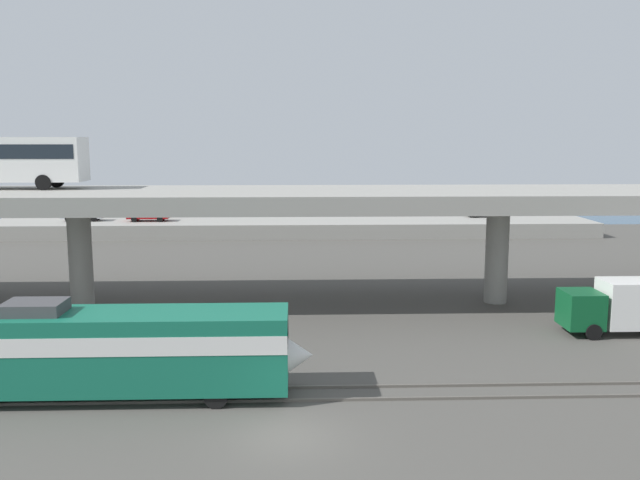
% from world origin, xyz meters
% --- Properties ---
extents(ground_plane, '(260.00, 260.00, 0.00)m').
position_xyz_m(ground_plane, '(0.00, 0.00, 0.00)').
color(ground_plane, '#4C4944').
extents(rail_strip_near, '(110.00, 0.12, 0.12)m').
position_xyz_m(rail_strip_near, '(0.00, 3.27, 0.06)').
color(rail_strip_near, '#59544C').
rests_on(rail_strip_near, ground_plane).
extents(rail_strip_far, '(110.00, 0.12, 0.12)m').
position_xyz_m(rail_strip_far, '(0.00, 4.73, 0.06)').
color(rail_strip_far, '#59544C').
rests_on(rail_strip_far, ground_plane).
extents(train_locomotive, '(16.60, 3.04, 4.18)m').
position_xyz_m(train_locomotive, '(-7.00, 4.00, 2.19)').
color(train_locomotive, '#14664C').
rests_on(train_locomotive, ground_plane).
extents(highway_overpass, '(96.00, 10.05, 7.50)m').
position_xyz_m(highway_overpass, '(0.00, 20.00, 6.74)').
color(highway_overpass, gray).
rests_on(highway_overpass, ground_plane).
extents(service_truck_east, '(6.80, 2.46, 3.04)m').
position_xyz_m(service_truck_east, '(18.75, 12.46, 1.64)').
color(service_truck_east, '#0C4C26').
rests_on(service_truck_east, ground_plane).
extents(pier_parking_lot, '(67.63, 13.84, 1.61)m').
position_xyz_m(pier_parking_lot, '(0.00, 55.00, 0.81)').
color(pier_parking_lot, gray).
rests_on(pier_parking_lot, ground_plane).
extents(parked_car_0, '(4.10, 1.82, 1.50)m').
position_xyz_m(parked_car_0, '(22.38, 54.82, 2.38)').
color(parked_car_0, '#515459').
rests_on(parked_car_0, pier_parking_lot).
extents(parked_car_1, '(4.59, 1.89, 1.50)m').
position_xyz_m(parked_car_1, '(-23.65, 52.74, 2.39)').
color(parked_car_1, '#B7B7BC').
rests_on(parked_car_1, pier_parking_lot).
extents(parked_car_2, '(4.58, 1.98, 1.50)m').
position_xyz_m(parked_car_2, '(-16.13, 52.21, 2.39)').
color(parked_car_2, maroon).
rests_on(parked_car_2, pier_parking_lot).
extents(parked_car_3, '(4.04, 1.84, 1.50)m').
position_xyz_m(parked_car_3, '(-16.76, 58.05, 2.38)').
color(parked_car_3, maroon).
rests_on(parked_car_3, pier_parking_lot).
extents(harbor_water, '(140.00, 36.00, 0.01)m').
position_xyz_m(harbor_water, '(0.00, 78.00, 0.00)').
color(harbor_water, '#2D5170').
rests_on(harbor_water, ground_plane).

